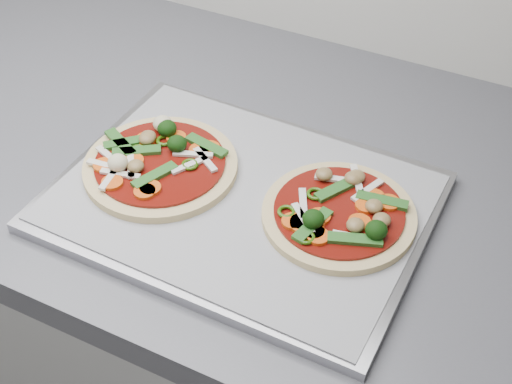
% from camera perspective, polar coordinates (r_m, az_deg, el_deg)
% --- Properties ---
extents(countertop, '(3.60, 0.60, 0.04)m').
position_cam_1_polar(countertop, '(0.85, 19.81, -4.74)').
color(countertop, '#56575E').
rests_on(countertop, base_cabinet).
extents(baking_tray, '(0.43, 0.32, 0.01)m').
position_cam_1_polar(baking_tray, '(0.82, -1.22, -0.79)').
color(baking_tray, '#97979C').
rests_on(baking_tray, countertop).
extents(parchment, '(0.41, 0.30, 0.00)m').
position_cam_1_polar(parchment, '(0.82, -1.23, -0.39)').
color(parchment, '#949499').
rests_on(parchment, baking_tray).
extents(pizza_left, '(0.18, 0.18, 0.03)m').
position_cam_1_polar(pizza_left, '(0.86, -7.79, 2.41)').
color(pizza_left, '#DDBD81').
rests_on(pizza_left, parchment).
extents(pizza_right, '(0.20, 0.20, 0.03)m').
position_cam_1_polar(pizza_right, '(0.79, 6.72, -1.70)').
color(pizza_right, '#DDBD81').
rests_on(pizza_right, parchment).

